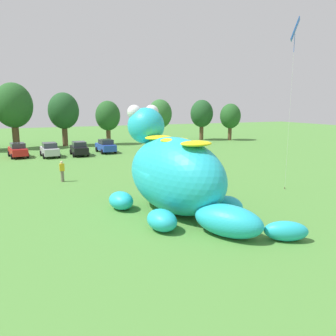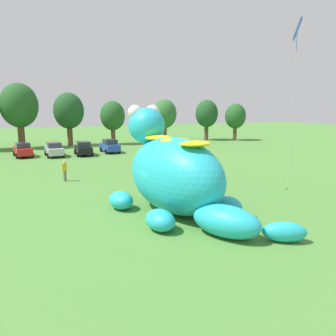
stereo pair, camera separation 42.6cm
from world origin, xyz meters
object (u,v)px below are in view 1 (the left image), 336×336
giant_inflatable_creature (175,174)px  car_black (79,148)px  car_blue (106,146)px  car_red (18,150)px  spectator_near_inflatable (189,151)px  tethered_flying_kite (295,33)px  spectator_mid_field (62,171)px  car_silver (50,150)px

giant_inflatable_creature → car_black: bearing=93.9°
car_blue → car_red: bearing=178.8°
spectator_near_inflatable → car_black: bearing=146.4°
giant_inflatable_creature → spectator_near_inflatable: size_ratio=6.75×
tethered_flying_kite → car_red: bearing=126.8°
giant_inflatable_creature → spectator_mid_field: bearing=115.9°
car_red → spectator_mid_field: size_ratio=2.52×
giant_inflatable_creature → car_red: size_ratio=2.68×
car_silver → car_blue: (6.99, 0.94, 0.00)m
car_red → car_black: 7.05m
spectator_mid_field → car_black: bearing=76.1°
car_silver → tethered_flying_kite: bearing=-57.5°
giant_inflatable_creature → spectator_near_inflatable: bearing=60.8°
car_silver → spectator_near_inflatable: bearing=-27.6°
car_blue → spectator_near_inflatable: bearing=-48.1°
giant_inflatable_creature → tethered_flying_kite: 13.19m
giant_inflatable_creature → car_black: 24.92m
car_silver → spectator_mid_field: car_silver is taller
giant_inflatable_creature → car_silver: bearing=101.6°
car_silver → car_red: bearing=161.6°
car_red → giant_inflatable_creature: bearing=-71.8°
giant_inflatable_creature → spectator_mid_field: 11.99m
car_silver → spectator_near_inflatable: size_ratio=2.46×
spectator_near_inflatable → car_silver: bearing=152.4°
car_red → spectator_near_inflatable: bearing=-26.0°
car_red → tethered_flying_kite: (18.35, -24.50, 10.15)m
spectator_near_inflatable → spectator_mid_field: (-14.85, -6.57, 0.00)m
giant_inflatable_creature → spectator_near_inflatable: (9.65, 17.28, -1.41)m
car_red → car_black: (6.91, -1.36, 0.00)m
giant_inflatable_creature → tethered_flying_kite: bearing=9.8°
spectator_mid_field → tethered_flying_kite: size_ratio=0.14×
car_black → car_red: bearing=168.9°
car_red → tethered_flying_kite: 32.25m
spectator_mid_field → giant_inflatable_creature: bearing=-64.1°
spectator_mid_field → car_red: bearing=102.5°
car_red → car_black: size_ratio=1.05×
car_black → spectator_mid_field: bearing=-103.9°
car_red → spectator_mid_field: (3.42, -15.47, -0.01)m
car_silver → giant_inflatable_creature: bearing=-78.4°
car_silver → car_black: bearing=-3.4°
spectator_near_inflatable → spectator_mid_field: size_ratio=1.00×
car_silver → tethered_flying_kite: size_ratio=0.35×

